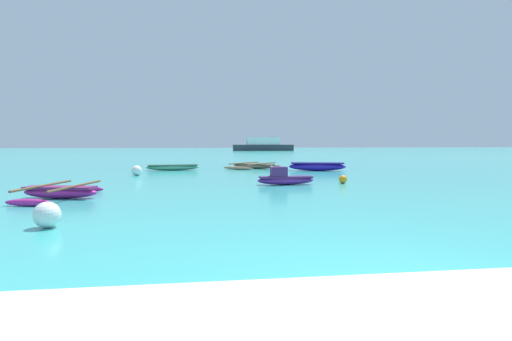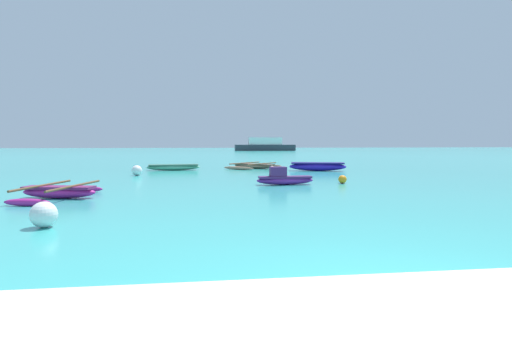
{
  "view_description": "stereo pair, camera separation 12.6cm",
  "coord_description": "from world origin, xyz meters",
  "px_view_note": "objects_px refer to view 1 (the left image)",
  "views": [
    {
      "loc": [
        -2.31,
        -3.41,
        1.68
      ],
      "look_at": [
        0.42,
        16.62,
        0.25
      ],
      "focal_mm": 28.0,
      "sensor_mm": 36.0,
      "label": 1
    },
    {
      "loc": [
        -2.18,
        -3.42,
        1.68
      ],
      "look_at": [
        0.42,
        16.62,
        0.25
      ],
      "focal_mm": 28.0,
      "sensor_mm": 36.0,
      "label": 2
    }
  ],
  "objects_px": {
    "mooring_buoy_2": "(137,171)",
    "moored_boat_2": "(317,166)",
    "distant_ferry": "(263,145)",
    "moored_boat_1": "(60,192)",
    "moored_boat_0": "(173,167)",
    "moored_boat_4": "(284,178)",
    "mooring_buoy_0": "(47,215)",
    "moored_boat_3": "(253,166)",
    "mooring_buoy_1": "(343,179)"
  },
  "relations": [
    {
      "from": "mooring_buoy_2",
      "to": "moored_boat_2",
      "type": "bearing_deg",
      "value": 11.73
    },
    {
      "from": "distant_ferry",
      "to": "moored_boat_1",
      "type": "bearing_deg",
      "value": -103.88
    },
    {
      "from": "moored_boat_0",
      "to": "moored_boat_2",
      "type": "height_order",
      "value": "moored_boat_2"
    },
    {
      "from": "moored_boat_1",
      "to": "distant_ferry",
      "type": "xyz_separation_m",
      "value": [
        16.47,
        66.67,
        0.88
      ]
    },
    {
      "from": "moored_boat_1",
      "to": "mooring_buoy_2",
      "type": "relative_size",
      "value": 6.58
    },
    {
      "from": "mooring_buoy_2",
      "to": "moored_boat_4",
      "type": "bearing_deg",
      "value": -38.82
    },
    {
      "from": "mooring_buoy_0",
      "to": "moored_boat_3",
      "type": "bearing_deg",
      "value": 69.98
    },
    {
      "from": "moored_boat_4",
      "to": "mooring_buoy_1",
      "type": "distance_m",
      "value": 2.48
    },
    {
      "from": "moored_boat_3",
      "to": "mooring_buoy_2",
      "type": "distance_m",
      "value": 8.18
    },
    {
      "from": "moored_boat_2",
      "to": "moored_boat_3",
      "type": "xyz_separation_m",
      "value": [
        -3.46,
        2.8,
        -0.11
      ]
    },
    {
      "from": "moored_boat_3",
      "to": "mooring_buoy_0",
      "type": "bearing_deg",
      "value": -67.99
    },
    {
      "from": "mooring_buoy_2",
      "to": "distant_ferry",
      "type": "distance_m",
      "value": 60.59
    },
    {
      "from": "mooring_buoy_1",
      "to": "distant_ferry",
      "type": "xyz_separation_m",
      "value": [
        6.52,
        63.64,
        0.9
      ]
    },
    {
      "from": "moored_boat_3",
      "to": "mooring_buoy_2",
      "type": "height_order",
      "value": "mooring_buoy_2"
    },
    {
      "from": "moored_boat_2",
      "to": "moored_boat_3",
      "type": "relative_size",
      "value": 0.84
    },
    {
      "from": "moored_boat_3",
      "to": "distant_ferry",
      "type": "height_order",
      "value": "distant_ferry"
    },
    {
      "from": "moored_boat_3",
      "to": "mooring_buoy_2",
      "type": "xyz_separation_m",
      "value": [
        -6.56,
        -4.88,
        0.1
      ]
    },
    {
      "from": "moored_boat_1",
      "to": "moored_boat_3",
      "type": "height_order",
      "value": "moored_boat_1"
    },
    {
      "from": "mooring_buoy_1",
      "to": "moored_boat_2",
      "type": "bearing_deg",
      "value": 81.85
    },
    {
      "from": "mooring_buoy_0",
      "to": "mooring_buoy_2",
      "type": "distance_m",
      "value": 12.46
    },
    {
      "from": "moored_boat_0",
      "to": "moored_boat_1",
      "type": "relative_size",
      "value": 0.94
    },
    {
      "from": "mooring_buoy_2",
      "to": "distant_ferry",
      "type": "xyz_separation_m",
      "value": [
        15.51,
        58.56,
        0.81
      ]
    },
    {
      "from": "moored_boat_0",
      "to": "distant_ferry",
      "type": "height_order",
      "value": "distant_ferry"
    },
    {
      "from": "mooring_buoy_0",
      "to": "distant_ferry",
      "type": "xyz_separation_m",
      "value": [
        15.27,
        71.02,
        0.82
      ]
    },
    {
      "from": "moored_boat_3",
      "to": "mooring_buoy_1",
      "type": "bearing_deg",
      "value": -34.22
    },
    {
      "from": "moored_boat_2",
      "to": "mooring_buoy_0",
      "type": "distance_m",
      "value": 17.52
    },
    {
      "from": "moored_boat_4",
      "to": "mooring_buoy_1",
      "type": "bearing_deg",
      "value": 2.5
    },
    {
      "from": "moored_boat_4",
      "to": "mooring_buoy_1",
      "type": "relative_size",
      "value": 6.71
    },
    {
      "from": "moored_boat_0",
      "to": "moored_boat_3",
      "type": "xyz_separation_m",
      "value": [
        5.01,
        1.21,
        -0.04
      ]
    },
    {
      "from": "moored_boat_4",
      "to": "mooring_buoy_2",
      "type": "distance_m",
      "value": 8.36
    },
    {
      "from": "moored_boat_0",
      "to": "distant_ferry",
      "type": "distance_m",
      "value": 56.65
    },
    {
      "from": "distant_ferry",
      "to": "moored_boat_3",
      "type": "bearing_deg",
      "value": -99.47
    },
    {
      "from": "moored_boat_1",
      "to": "distant_ferry",
      "type": "distance_m",
      "value": 68.68
    },
    {
      "from": "moored_boat_4",
      "to": "mooring_buoy_0",
      "type": "distance_m",
      "value": 9.57
    },
    {
      "from": "moored_boat_3",
      "to": "moored_boat_4",
      "type": "relative_size",
      "value": 1.78
    },
    {
      "from": "moored_boat_2",
      "to": "moored_boat_4",
      "type": "distance_m",
      "value": 8.12
    },
    {
      "from": "mooring_buoy_0",
      "to": "distant_ferry",
      "type": "distance_m",
      "value": 72.65
    },
    {
      "from": "moored_boat_2",
      "to": "mooring_buoy_0",
      "type": "bearing_deg",
      "value": -109.49
    },
    {
      "from": "moored_boat_2",
      "to": "moored_boat_4",
      "type": "relative_size",
      "value": 1.49
    },
    {
      "from": "moored_boat_0",
      "to": "mooring_buoy_0",
      "type": "height_order",
      "value": "mooring_buoy_0"
    },
    {
      "from": "moored_boat_1",
      "to": "mooring_buoy_0",
      "type": "bearing_deg",
      "value": -63.1
    },
    {
      "from": "mooring_buoy_2",
      "to": "distant_ferry",
      "type": "bearing_deg",
      "value": 75.17
    },
    {
      "from": "moored_boat_2",
      "to": "moored_boat_0",
      "type": "bearing_deg",
      "value": -176.18
    },
    {
      "from": "moored_boat_3",
      "to": "moored_boat_4",
      "type": "xyz_separation_m",
      "value": [
        -0.04,
        -10.12,
        0.09
      ]
    },
    {
      "from": "moored_boat_0",
      "to": "mooring_buoy_2",
      "type": "bearing_deg",
      "value": -118.07
    },
    {
      "from": "moored_boat_3",
      "to": "mooring_buoy_2",
      "type": "bearing_deg",
      "value": -101.29
    },
    {
      "from": "moored_boat_4",
      "to": "mooring_buoy_2",
      "type": "height_order",
      "value": "moored_boat_4"
    },
    {
      "from": "moored_boat_0",
      "to": "mooring_buoy_2",
      "type": "relative_size",
      "value": 6.2
    },
    {
      "from": "moored_boat_4",
      "to": "mooring_buoy_0",
      "type": "relative_size",
      "value": 4.43
    },
    {
      "from": "moored_boat_0",
      "to": "moored_boat_1",
      "type": "distance_m",
      "value": 12.04
    }
  ]
}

